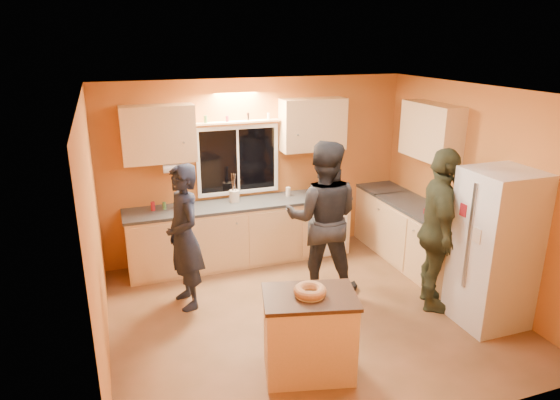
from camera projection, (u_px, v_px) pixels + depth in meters
name	position (u px, v px, depth m)	size (l,w,h in m)	color
ground	(308.00, 314.00, 5.93)	(4.50, 4.50, 0.00)	brown
room_shell	(307.00, 173.00, 5.83)	(4.54, 4.04, 2.61)	#C17431
back_counter	(265.00, 229.00, 7.32)	(4.23, 0.62, 0.90)	#D9B372
right_counter	(426.00, 242.00, 6.85)	(0.62, 1.84, 0.90)	#D9B372
refrigerator	(495.00, 249.00, 5.53)	(0.72, 0.70, 1.80)	silver
island	(309.00, 334.00, 4.78)	(0.99, 0.79, 0.85)	#D9B372
bundt_pastry	(310.00, 291.00, 4.64)	(0.31, 0.31, 0.09)	#B17748
person_left	(184.00, 237.00, 5.89)	(0.65, 0.42, 1.77)	black
person_center	(323.00, 218.00, 6.22)	(0.96, 0.74, 1.97)	black
person_right	(439.00, 231.00, 5.82)	(1.15, 0.48, 1.97)	#2F321F
mixing_bowl	(325.00, 191.00, 7.47)	(0.35, 0.35, 0.09)	black
utensil_crock	(234.00, 196.00, 7.07)	(0.14, 0.14, 0.17)	beige
potted_plant	(470.00, 218.00, 5.98)	(0.30, 0.26, 0.33)	gray
red_box	(431.00, 211.00, 6.62)	(0.16, 0.12, 0.07)	#A51922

